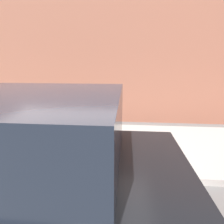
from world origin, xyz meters
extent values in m
plane|color=slate|center=(0.00, 0.00, 0.00)|extent=(60.00, 60.00, 0.00)
cube|color=#ADAAA3|center=(0.00, 2.20, 0.07)|extent=(24.00, 2.80, 0.14)
cube|color=#935642|center=(0.00, 4.45, 3.00)|extent=(24.00, 0.30, 6.01)
cylinder|color=slate|center=(0.53, 0.95, 0.63)|extent=(0.06, 0.06, 0.99)
cube|color=black|center=(0.53, 0.95, 1.32)|extent=(0.18, 0.11, 0.37)
cube|color=gray|center=(0.53, 0.89, 1.34)|extent=(0.10, 0.01, 0.13)
cylinder|color=slate|center=(0.53, 0.95, 1.56)|extent=(0.21, 0.09, 0.21)
cylinder|color=black|center=(0.57, 0.49, 0.33)|extent=(0.66, 0.22, 0.66)
cylinder|color=red|center=(-1.69, 1.06, 0.48)|extent=(0.26, 0.26, 0.69)
sphere|color=red|center=(-1.69, 1.06, 0.89)|extent=(0.23, 0.23, 0.23)
camera|label=1|loc=(0.79, -2.06, 2.20)|focal=28.00mm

